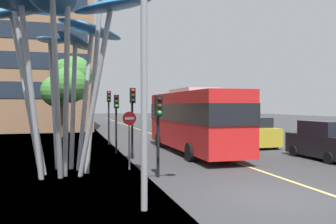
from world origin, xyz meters
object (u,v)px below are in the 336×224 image
(leaf_sculpture, at_px, (59,22))
(traffic_light_island_mid, at_px, (116,111))
(traffic_light_kerb_far, at_px, (133,108))
(car_far_side, at_px, (192,122))
(no_entry_sign, at_px, (129,131))
(car_parked_far, at_px, (253,133))
(car_side_street, at_px, (221,126))
(traffic_light_opposite, at_px, (109,106))
(street_lamp, at_px, (157,18))
(red_bus, at_px, (193,118))
(car_parked_mid, at_px, (324,141))
(traffic_light_kerb_near, at_px, (159,118))

(leaf_sculpture, relative_size, traffic_light_island_mid, 2.60)
(traffic_light_kerb_far, bearing_deg, leaf_sculpture, -135.94)
(car_far_side, bearing_deg, no_entry_sign, -116.46)
(no_entry_sign, bearing_deg, car_parked_far, 34.01)
(car_side_street, xyz_separation_m, car_far_side, (-0.54, 6.35, 0.05))
(traffic_light_kerb_far, relative_size, traffic_light_opposite, 0.97)
(street_lamp, distance_m, no_entry_sign, 7.10)
(traffic_light_island_mid, xyz_separation_m, car_far_side, (9.76, 14.33, -1.46))
(leaf_sculpture, xyz_separation_m, car_parked_far, (12.65, 6.99, -5.27))
(red_bus, height_order, car_parked_mid, red_bus)
(car_parked_mid, height_order, car_side_street, car_side_street)
(car_parked_mid, xyz_separation_m, car_far_side, (-0.50, 19.61, 0.11))
(leaf_sculpture, height_order, car_parked_mid, leaf_sculpture)
(traffic_light_kerb_far, relative_size, no_entry_sign, 1.46)
(street_lamp, bearing_deg, no_entry_sign, 87.61)
(leaf_sculpture, relative_size, car_side_street, 2.37)
(leaf_sculpture, distance_m, traffic_light_kerb_far, 6.11)
(traffic_light_kerb_near, distance_m, car_parked_mid, 9.95)
(car_far_side, distance_m, no_entry_sign, 22.22)
(traffic_light_kerb_near, bearing_deg, traffic_light_kerb_far, 91.69)
(traffic_light_island_mid, distance_m, car_far_side, 17.40)
(traffic_light_kerb_near, bearing_deg, car_far_side, 67.52)
(car_far_side, distance_m, street_lamp, 28.28)
(traffic_light_kerb_far, bearing_deg, traffic_light_island_mid, 101.97)
(traffic_light_kerb_near, relative_size, car_parked_far, 0.71)
(red_bus, relative_size, car_parked_far, 2.48)
(traffic_light_opposite, xyz_separation_m, car_parked_far, (9.50, -3.85, -1.85))
(traffic_light_opposite, relative_size, car_far_side, 0.94)
(car_far_side, height_order, street_lamp, street_lamp)
(red_bus, distance_m, no_entry_sign, 6.45)
(traffic_light_kerb_far, distance_m, street_lamp, 9.59)
(red_bus, distance_m, street_lamp, 12.15)
(car_parked_far, bearing_deg, car_side_street, 84.13)
(red_bus, relative_size, car_side_street, 2.94)
(traffic_light_kerb_near, bearing_deg, car_parked_mid, 13.64)
(traffic_light_kerb_far, xyz_separation_m, traffic_light_island_mid, (-0.53, 2.51, -0.20))
(traffic_light_kerb_near, xyz_separation_m, traffic_light_opposite, (-0.60, 12.46, 0.47))
(leaf_sculpture, height_order, car_parked_far, leaf_sculpture)
(car_parked_far, bearing_deg, traffic_light_island_mid, -174.03)
(no_entry_sign, bearing_deg, car_side_street, 52.36)
(red_bus, relative_size, car_far_side, 2.70)
(traffic_light_kerb_near, bearing_deg, car_side_street, 58.32)
(red_bus, distance_m, car_side_street, 10.80)
(traffic_light_island_mid, relative_size, traffic_light_opposite, 0.89)
(street_lamp, bearing_deg, traffic_light_opposite, 88.37)
(traffic_light_kerb_far, height_order, traffic_light_opposite, traffic_light_opposite)
(leaf_sculpture, height_order, street_lamp, leaf_sculpture)
(car_parked_far, xyz_separation_m, no_entry_sign, (-9.72, -6.56, 0.75))
(car_parked_far, bearing_deg, red_bus, -158.41)
(car_parked_mid, bearing_deg, car_side_street, 89.84)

